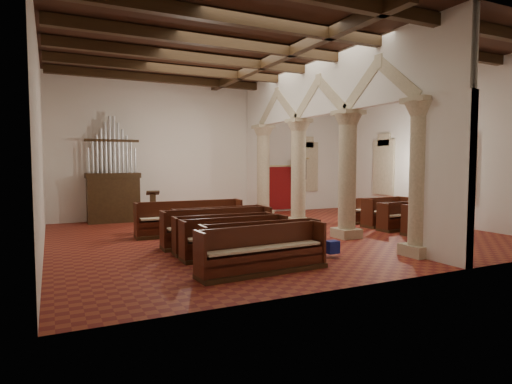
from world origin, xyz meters
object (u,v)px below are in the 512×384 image
object	(u,v)px
aisle_pew_0	(427,224)
pipe_organ	(113,188)
lectern	(153,209)
processional_banner	(302,194)
nave_pew_0	(263,257)

from	to	relation	value
aisle_pew_0	pipe_organ	bearing A→B (deg)	137.37
pipe_organ	lectern	xyz separation A→B (m)	(1.48, -0.51, -0.84)
lectern	processional_banner	bearing A→B (deg)	11.85
pipe_organ	lectern	world-z (taller)	pipe_organ
nave_pew_0	aisle_pew_0	world-z (taller)	aisle_pew_0
processional_banner	nave_pew_0	bearing A→B (deg)	-148.63
lectern	processional_banner	size ratio (longest dim) A/B	0.47
lectern	aisle_pew_0	xyz separation A→B (m)	(7.60, -7.20, -0.18)
pipe_organ	nave_pew_0	size ratio (longest dim) A/B	1.42
pipe_organ	nave_pew_0	world-z (taller)	pipe_organ
processional_banner	nave_pew_0	size ratio (longest dim) A/B	0.89
lectern	nave_pew_0	distance (m)	9.26
pipe_organ	nave_pew_0	bearing A→B (deg)	-78.97
lectern	processional_banner	xyz separation A→B (m)	(7.44, 0.43, 0.31)
pipe_organ	processional_banner	size ratio (longest dim) A/B	1.60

